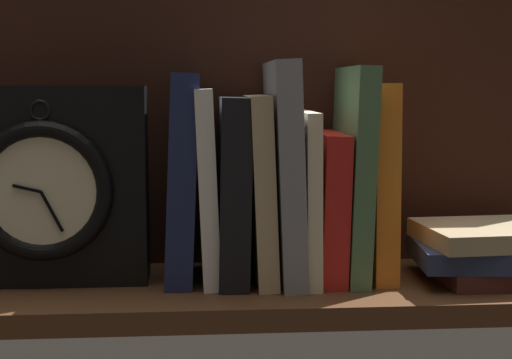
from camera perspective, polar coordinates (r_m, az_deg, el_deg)
ground_plane at (r=89.42cm, az=1.04°, el=-8.41°), size 85.07×22.50×2.50cm
back_panel at (r=96.92cm, az=0.46°, el=4.20°), size 85.07×1.20×35.54cm
book_navy_bierce at (r=88.20cm, az=-5.53°, el=0.12°), size 4.15×12.20×24.10cm
book_white_catcher at (r=88.29cm, az=-3.68°, el=-0.43°), size 2.84×13.19×22.30cm
book_black_skeptic at (r=88.44cm, az=-1.73°, el=-0.71°), size 3.85×14.73×21.37cm
book_tan_shortstories at (r=88.64cm, az=0.32°, el=-0.63°), size 3.23×15.19×21.57cm
book_gray_chess at (r=88.68cm, az=2.15°, el=0.64°), size 3.76×16.61×25.49cm
book_cream_twain at (r=89.36cm, az=3.73°, el=-1.17°), size 1.88×15.56×19.68cm
book_red_requiem at (r=89.95cm, az=5.36°, el=-1.94°), size 3.35×14.22×17.23cm
book_green_romantic at (r=89.99cm, az=7.25°, el=0.48°), size 3.12×14.89×24.82cm
book_orange_pandolfini at (r=90.72cm, az=9.01°, el=-0.10°), size 2.96×12.43×22.91cm
framed_clock at (r=89.18cm, az=-15.44°, el=-0.50°), size 22.60×7.13×22.60cm
book_stack_side at (r=92.93cm, az=17.26°, el=-5.17°), size 18.38×14.45×6.53cm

